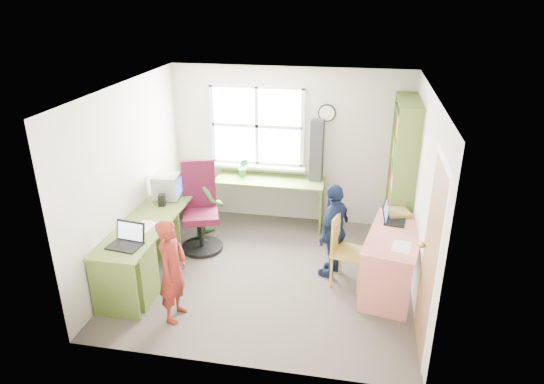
# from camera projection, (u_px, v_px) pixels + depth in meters

# --- Properties ---
(room) EXTENTS (3.64, 3.44, 2.44)m
(room) POSITION_uv_depth(u_px,v_px,m) (271.00, 184.00, 5.93)
(room) COLOR #423B34
(room) RESTS_ON ground
(l_desk) EXTENTS (2.38, 2.95, 0.75)m
(l_desk) POSITION_uv_depth(u_px,v_px,m) (163.00, 244.00, 6.11)
(l_desk) COLOR olive
(l_desk) RESTS_ON ground
(right_desk) EXTENTS (0.84, 1.40, 0.75)m
(right_desk) POSITION_uv_depth(u_px,v_px,m) (394.00, 248.00, 5.83)
(right_desk) COLOR #E47E72
(right_desk) RESTS_ON ground
(bookshelf) EXTENTS (0.30, 1.02, 2.10)m
(bookshelf) POSITION_uv_depth(u_px,v_px,m) (401.00, 178.00, 6.72)
(bookshelf) COLOR olive
(bookshelf) RESTS_ON ground
(swivel_chair) EXTENTS (0.74, 0.74, 1.26)m
(swivel_chair) POSITION_uv_depth(u_px,v_px,m) (200.00, 212.00, 6.78)
(swivel_chair) COLOR black
(swivel_chair) RESTS_ON ground
(wooden_chair) EXTENTS (0.49, 0.49, 0.93)m
(wooden_chair) POSITION_uv_depth(u_px,v_px,m) (345.00, 247.00, 5.94)
(wooden_chair) COLOR gold
(wooden_chair) RESTS_ON ground
(crt_monitor) EXTENTS (0.37, 0.34, 0.34)m
(crt_monitor) POSITION_uv_depth(u_px,v_px,m) (167.00, 187.00, 6.63)
(crt_monitor) COLOR #ABACAF
(crt_monitor) RESTS_ON l_desk
(laptop_left) EXTENTS (0.40, 0.34, 0.25)m
(laptop_left) POSITION_uv_depth(u_px,v_px,m) (127.00, 240.00, 5.48)
(laptop_left) COLOR black
(laptop_left) RESTS_ON l_desk
(laptop_right) EXTENTS (0.33, 0.38, 0.23)m
(laptop_right) POSITION_uv_depth(u_px,v_px,m) (391.00, 217.00, 6.03)
(laptop_right) COLOR black
(laptop_right) RESTS_ON right_desk
(speaker_a) EXTENTS (0.09, 0.09, 0.16)m
(speaker_a) POSITION_uv_depth(u_px,v_px,m) (162.00, 200.00, 6.44)
(speaker_a) COLOR black
(speaker_a) RESTS_ON l_desk
(speaker_b) EXTENTS (0.12, 0.12, 0.20)m
(speaker_b) POSITION_uv_depth(u_px,v_px,m) (177.00, 184.00, 6.93)
(speaker_b) COLOR black
(speaker_b) RESTS_ON l_desk
(cd_tower) EXTENTS (0.20, 0.18, 0.93)m
(cd_tower) POSITION_uv_depth(u_px,v_px,m) (317.00, 150.00, 7.16)
(cd_tower) COLOR black
(cd_tower) RESTS_ON l_desk
(game_box) EXTENTS (0.35, 0.35, 0.06)m
(game_box) POSITION_uv_depth(u_px,v_px,m) (397.00, 213.00, 6.20)
(game_box) COLOR red
(game_box) RESTS_ON right_desk
(paper_a) EXTENTS (0.27, 0.35, 0.00)m
(paper_a) POSITION_uv_depth(u_px,v_px,m) (144.00, 226.00, 5.92)
(paper_a) COLOR silver
(paper_a) RESTS_ON l_desk
(paper_b) EXTENTS (0.25, 0.32, 0.00)m
(paper_b) POSITION_uv_depth(u_px,v_px,m) (401.00, 247.00, 5.44)
(paper_b) COLOR silver
(paper_b) RESTS_ON right_desk
(potted_plant) EXTENTS (0.16, 0.13, 0.30)m
(potted_plant) POSITION_uv_depth(u_px,v_px,m) (243.00, 168.00, 7.41)
(potted_plant) COLOR #327E37
(potted_plant) RESTS_ON l_desk
(person_red) EXTENTS (0.32, 0.46, 1.21)m
(person_red) POSITION_uv_depth(u_px,v_px,m) (173.00, 271.00, 5.27)
(person_red) COLOR maroon
(person_red) RESTS_ON ground
(person_green) EXTENTS (0.54, 0.65, 1.23)m
(person_green) POSITION_uv_depth(u_px,v_px,m) (208.00, 198.00, 7.04)
(person_green) COLOR #2F6D2B
(person_green) RESTS_ON ground
(person_navy) EXTENTS (0.55, 0.79, 1.25)m
(person_navy) POSITION_uv_depth(u_px,v_px,m) (334.00, 231.00, 6.09)
(person_navy) COLOR #162245
(person_navy) RESTS_ON ground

